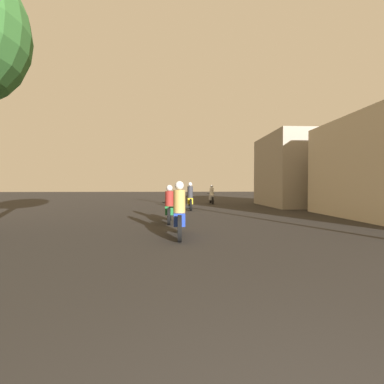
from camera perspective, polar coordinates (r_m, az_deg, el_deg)
motorcycle_blue at (r=7.02m, az=-2.83°, el=-5.04°), size 0.60×1.93×1.53m
motorcycle_green at (r=9.85m, az=-5.03°, el=-3.39°), size 0.60×1.91×1.43m
motorcycle_yellow at (r=15.08m, az=-0.43°, el=-1.48°), size 0.60×2.10×1.61m
motorcycle_silver at (r=20.11m, az=4.36°, el=-0.93°), size 0.60×1.87×1.47m
building_right_far at (r=19.68m, az=24.26°, el=4.30°), size 5.88×5.57×4.88m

